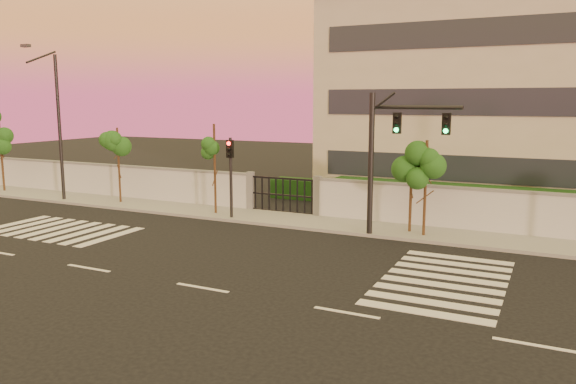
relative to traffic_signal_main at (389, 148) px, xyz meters
The scene contains 14 objects.
ground 10.65m from the traffic_signal_main, 111.16° to the right, with size 120.00×120.00×0.00m, color black.
sidewalk 5.49m from the traffic_signal_main, 159.64° to the left, with size 60.00×3.00×0.15m, color gray.
perimeter_wall 5.36m from the traffic_signal_main, 140.75° to the left, with size 60.00×0.36×2.20m.
hedge_row 6.86m from the traffic_signal_main, 113.25° to the left, with size 41.00×4.25×1.80m.
institutional_building 14.07m from the traffic_signal_main, 66.96° to the left, with size 24.40×12.40×12.25m.
road_markings 8.49m from the traffic_signal_main, 133.43° to the right, with size 57.00×7.62×0.02m.
street_tree_a 26.47m from the traffic_signal_main, behind, with size 1.64×1.31×5.34m.
street_tree_b 16.55m from the traffic_signal_main, behind, with size 1.48×1.18×4.53m.
street_tree_c 9.66m from the traffic_signal_main, behind, with size 1.54×1.23×4.87m.
street_tree_d 1.75m from the traffic_signal_main, 57.93° to the left, with size 1.55×1.24×4.12m.
street_tree_e 1.87m from the traffic_signal_main, 27.06° to the left, with size 1.55×1.24×4.37m.
traffic_signal_main is the anchor object (origin of this frame).
traffic_signal_secondary 8.39m from the traffic_signal_main, behind, with size 0.33×0.33×4.23m.
streetlight_west 20.33m from the traffic_signal_main, behind, with size 0.55×2.20×9.15m.
Camera 1 is at (10.22, -14.64, 6.07)m, focal length 35.00 mm.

